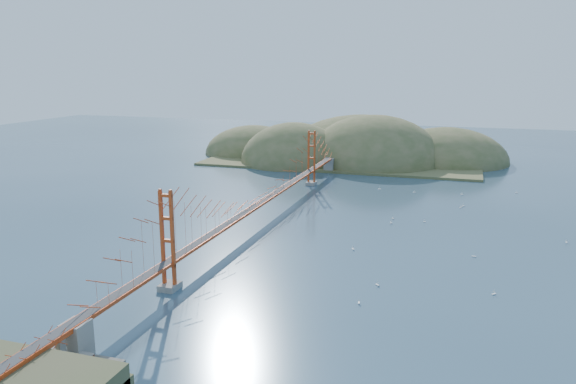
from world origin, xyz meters
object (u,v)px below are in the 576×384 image
(fort, at_px, (68,361))
(sailboat_2, at_px, (474,256))
(sailboat_0, at_px, (391,223))
(sailboat_1, at_px, (353,248))
(bridge, at_px, (262,179))

(fort, relative_size, sailboat_2, 5.88)
(sailboat_0, bearing_deg, sailboat_1, -102.34)
(fort, xyz_separation_m, sailboat_0, (19.89, 53.03, -0.52))
(bridge, relative_size, sailboat_1, 149.21)
(fort, distance_m, sailboat_2, 51.73)
(sailboat_1, bearing_deg, sailboat_0, 77.66)
(sailboat_0, distance_m, sailboat_1, 15.17)
(sailboat_2, bearing_deg, fort, -129.12)
(fort, bearing_deg, sailboat_2, 50.88)
(sailboat_2, distance_m, sailboat_1, 16.09)
(sailboat_0, xyz_separation_m, sailboat_1, (-3.24, -14.82, -0.00))
(sailboat_2, bearing_deg, sailboat_0, 134.64)
(bridge, height_order, sailboat_2, bridge)
(sailboat_2, bearing_deg, sailboat_1, -173.16)
(fort, xyz_separation_m, sailboat_2, (32.63, 40.13, -0.52))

